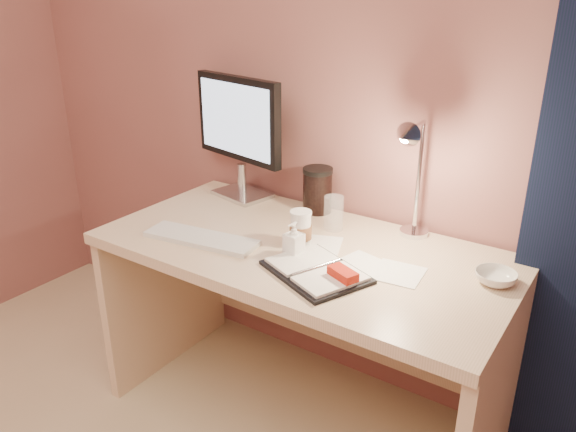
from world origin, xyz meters
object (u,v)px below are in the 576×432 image
Objects in this scene: keyboard at (201,238)px; desk at (313,295)px; planner at (318,271)px; dark_jar at (317,192)px; monitor at (240,127)px; desk_lamp at (406,169)px; bowl at (496,278)px; lotion_bottle at (294,240)px; coffee_cup at (301,229)px; clear_cup at (334,213)px.

desk is at bearing 28.50° from keyboard.
planner is 0.52m from dark_jar.
planner is at bearing -58.28° from dark_jar.
planner is at bearing -21.61° from monitor.
desk_lamp reaches higher than keyboard.
bowl is at bearing 3.23° from monitor.
monitor is 1.34× the size of planner.
lotion_bottle is at bearing 4.44° from keyboard.
monitor is at bearing 171.13° from desk_lamp.
monitor is 3.14× the size of dark_jar.
desk_lamp is (-0.34, 0.09, 0.25)m from bowl.
desk is 11.57× the size of coffee_cup.
monitor is 0.65m from lotion_bottle.
coffee_cup is 0.98× the size of clear_cup.
coffee_cup is 0.77× the size of dark_jar.
dark_jar is (-0.73, 0.19, 0.06)m from bowl.
desk_lamp reaches higher than dark_jar.
clear_cup is (0.01, 0.11, 0.29)m from desk.
desk is 0.36m from planner.
clear_cup is at bearing -39.44° from dark_jar.
desk is 0.40m from dark_jar.
keyboard is at bearing -167.06° from lotion_bottle.
coffee_cup is 0.18m from clear_cup.
bowl is at bearing 50.69° from planner.
planner is 0.22m from coffee_cup.
dark_jar is (-0.12, 0.22, 0.30)m from desk.
planner is 3.03× the size of coffee_cup.
dark_jar is at bearing 144.48° from planner.
monitor is at bearing 157.72° from desk.
coffee_cup reaches higher than planner.
monitor reaches higher than planner.
dark_jar reaches higher than keyboard.
dark_jar reaches higher than coffee_cup.
lotion_bottle is 0.28× the size of desk_lamp.
dark_jar reaches higher than planner.
desk is 3.25× the size of desk_lamp.
lotion_bottle reaches higher than planner.
desk_lamp reaches higher than desk.
coffee_cup reaches higher than keyboard.
monitor reaches higher than lotion_bottle.
clear_cup is 0.29× the size of desk_lamp.
clear_cup is at bearing 2.14° from monitor.
desk_lamp is (0.28, 0.18, 0.21)m from coffee_cup.
monitor is 4.13× the size of lotion_bottle.
lotion_bottle is 0.76× the size of dark_jar.
keyboard is at bearing -57.80° from monitor.
keyboard is 0.50m from dark_jar.
dark_jar is (0.19, 0.46, 0.07)m from keyboard.
lotion_bottle is (0.49, -0.35, -0.23)m from monitor.
planner is at bearing -24.96° from lotion_bottle.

